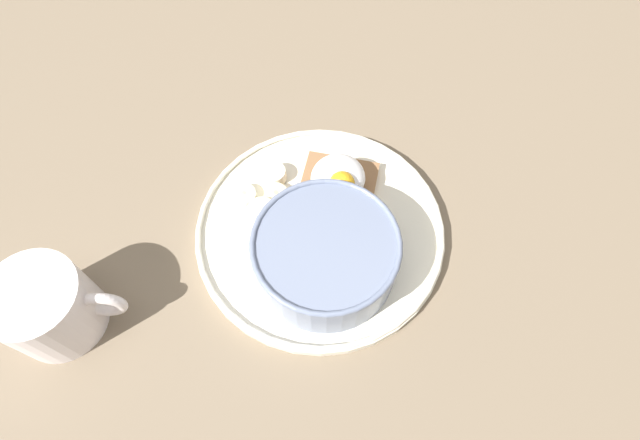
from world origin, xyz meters
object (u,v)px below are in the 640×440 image
Objects in this scene: banana_slice_front at (262,213)px; coffee_mug at (49,307)px; banana_slice_left at (276,195)px; toast_slice at (338,189)px; banana_slice_right at (275,175)px; oatmeal_bowl at (326,254)px; banana_slice_back at (244,195)px; poached_egg at (339,179)px.

banana_slice_front is 0.41× the size of coffee_mug.
banana_slice_left is 24.94cm from coffee_mug.
banana_slice_right is at bearing -82.29° from toast_slice.
oatmeal_bowl reaches higher than banana_slice_back.
banana_slice_left is at bearing 112.36° from banana_slice_back.
banana_slice_back is (-4.32, -11.50, -2.16)cm from oatmeal_bowl.
coffee_mug reaches higher than banana_slice_right.
coffee_mug is (23.96, -20.04, 2.33)cm from toast_slice.
coffee_mug is (19.28, -10.57, 2.36)cm from banana_slice_back.
banana_slice_front is (5.96, -6.69, -2.04)cm from poached_egg.
banana_slice_front is 1.62× the size of banana_slice_back.
poached_egg is (0.18, 0.11, 2.25)cm from toast_slice.
poached_egg is 31.18cm from coffee_mug.
banana_slice_back is (4.68, -9.47, -0.03)cm from toast_slice.
banana_slice_front is 1.43× the size of banana_slice_left.
poached_egg is 0.54× the size of coffee_mug.
coffee_mug reaches higher than banana_slice_back.
toast_slice is 0.83× the size of coffee_mug.
banana_slice_right is 0.31× the size of coffee_mug.
poached_egg is at bearing 32.73° from toast_slice.
banana_slice_left is 1.13× the size of banana_slice_back.
oatmeal_bowl is at bearing 55.52° from banana_slice_left.
banana_slice_right reaches higher than banana_slice_left.
poached_egg is 9.19cm from banana_slice_front.
banana_slice_front is (6.14, -6.58, 0.22)cm from toast_slice.
banana_slice_back reaches higher than toast_slice.
banana_slice_back is 22.11cm from coffee_mug.
toast_slice is at bearing 140.08° from coffee_mug.
toast_slice is 3.26× the size of banana_slice_back.
coffee_mug reaches higher than banana_slice_front.
banana_slice_left is 2.64cm from banana_slice_right.
banana_slice_front is 22.44cm from coffee_mug.
banana_slice_right is at bearing -152.57° from banana_slice_left.
oatmeal_bowl is 10.22cm from banana_slice_left.
oatmeal_bowl reaches higher than poached_egg.
poached_egg is (-8.83, -1.92, 0.12)cm from oatmeal_bowl.
coffee_mug is at bearing -39.92° from toast_slice.
poached_egg is 2.11× the size of banana_slice_back.
banana_slice_left is (3.34, -6.21, 0.02)cm from toast_slice.
poached_egg reaches higher than banana_slice_right.
oatmeal_bowl reaches higher than toast_slice.
toast_slice is 7.49cm from banana_slice_right.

